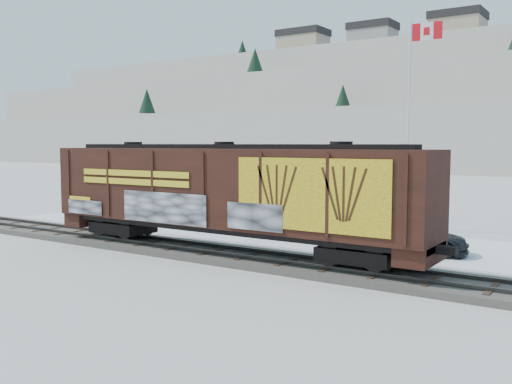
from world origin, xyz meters
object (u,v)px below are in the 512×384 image
Objects in this scene: car_silver at (239,214)px; car_white at (300,225)px; flagpole at (410,153)px; car_dark at (409,236)px; hopper_railcar at (224,191)px.

car_white is at bearing -86.61° from car_silver.
flagpole is at bearing -38.37° from car_silver.
car_silver is (-8.69, -5.31, -3.74)m from flagpole.
flagpole is at bearing 6.89° from car_dark.
car_dark is at bearing -70.89° from flagpole.
car_silver is at bearing 68.42° from car_dark.
car_silver is 0.93× the size of car_dark.
hopper_railcar is 6.41m from car_white.
car_silver is 11.32m from car_dark.
car_silver reaches higher than car_white.
car_silver is 5.36m from car_white.
hopper_railcar reaches higher than car_silver.
car_white is 0.92× the size of car_dark.
car_dark is at bearing -93.42° from car_white.
car_dark is (11.17, -1.84, -0.07)m from car_silver.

